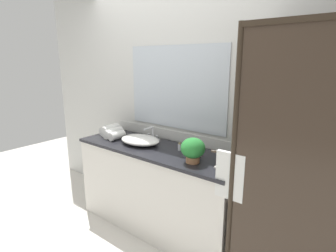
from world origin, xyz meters
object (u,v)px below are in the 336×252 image
object	(u,v)px
amenity_bottle_lotion	(179,147)
rolled_towel_far_edge	(117,135)
rolled_towel_near_edge	(110,130)
rolled_towel_middle	(113,133)
potted_plant	(193,149)
amenity_bottle_body_wash	(202,148)
soap_dish	(221,166)
amenity_bottle_shampoo	(200,153)
faucet	(152,135)
sink_basin	(140,140)

from	to	relation	value
amenity_bottle_lotion	rolled_towel_far_edge	bearing A→B (deg)	-170.33
rolled_towel_near_edge	rolled_towel_middle	size ratio (longest dim) A/B	0.99
rolled_towel_far_edge	rolled_towel_near_edge	bearing A→B (deg)	158.26
potted_plant	amenity_bottle_body_wash	size ratio (longest dim) A/B	2.94
rolled_towel_middle	soap_dish	bearing A→B (deg)	-2.65
potted_plant	rolled_towel_near_edge	xyz separation A→B (m)	(-1.27, 0.15, -0.06)
amenity_bottle_shampoo	faucet	bearing A→B (deg)	169.67
potted_plant	amenity_bottle_shampoo	distance (m)	0.19
soap_dish	amenity_bottle_shampoo	distance (m)	0.31
sink_basin	amenity_bottle_body_wash	size ratio (longest dim) A/B	6.08
faucet	amenity_bottle_lotion	xyz separation A→B (m)	(0.45, -0.10, -0.02)
amenity_bottle_body_wash	rolled_towel_middle	xyz separation A→B (m)	(-1.07, -0.19, 0.01)
faucet	soap_dish	distance (m)	1.02
amenity_bottle_body_wash	rolled_towel_near_edge	size ratio (longest dim) A/B	0.30
amenity_bottle_body_wash	sink_basin	bearing A→B (deg)	-163.84
sink_basin	rolled_towel_near_edge	distance (m)	0.54
potted_plant	rolled_towel_far_edge	size ratio (longest dim) A/B	1.17
sink_basin	rolled_towel_near_edge	bearing A→B (deg)	175.18
amenity_bottle_lotion	amenity_bottle_body_wash	xyz separation A→B (m)	(0.19, 0.10, -0.00)
potted_plant	amenity_bottle_lotion	bearing A→B (deg)	145.55
potted_plant	sink_basin	bearing A→B (deg)	171.93
amenity_bottle_lotion	rolled_towel_near_edge	bearing A→B (deg)	-177.51
faucet	amenity_bottle_shampoo	distance (m)	0.72
amenity_bottle_body_wash	rolled_towel_near_edge	xyz separation A→B (m)	(-1.18, -0.14, 0.02)
sink_basin	amenity_bottle_shampoo	size ratio (longest dim) A/B	5.93
potted_plant	amenity_bottle_lotion	xyz separation A→B (m)	(-0.28, 0.19, -0.09)
soap_dish	rolled_towel_far_edge	bearing A→B (deg)	178.98
amenity_bottle_lotion	rolled_towel_near_edge	size ratio (longest dim) A/B	0.30
faucet	rolled_towel_near_edge	bearing A→B (deg)	-164.68
sink_basin	soap_dish	bearing A→B (deg)	-3.81
faucet	potted_plant	xyz separation A→B (m)	(0.73, -0.30, 0.07)
amenity_bottle_body_wash	amenity_bottle_shampoo	size ratio (longest dim) A/B	0.97
amenity_bottle_lotion	amenity_bottle_body_wash	bearing A→B (deg)	27.14
faucet	rolled_towel_near_edge	xyz separation A→B (m)	(-0.54, -0.15, 0.01)
soap_dish	amenity_bottle_body_wash	world-z (taller)	amenity_bottle_body_wash
faucet	rolled_towel_middle	size ratio (longest dim) A/B	0.67
sink_basin	amenity_bottle_lotion	distance (m)	0.46
amenity_bottle_body_wash	faucet	bearing A→B (deg)	179.53
amenity_bottle_lotion	rolled_towel_middle	world-z (taller)	rolled_towel_middle
sink_basin	potted_plant	xyz separation A→B (m)	(0.73, -0.10, 0.08)
rolled_towel_near_edge	rolled_towel_middle	distance (m)	0.12
amenity_bottle_shampoo	amenity_bottle_lotion	bearing A→B (deg)	174.41
sink_basin	potted_plant	distance (m)	0.74
faucet	rolled_towel_near_edge	size ratio (longest dim) A/B	0.68
amenity_bottle_shampoo	rolled_towel_far_edge	distance (m)	1.03
faucet	rolled_towel_far_edge	world-z (taller)	faucet
sink_basin	faucet	world-z (taller)	faucet
faucet	rolled_towel_middle	bearing A→B (deg)	-155.69
sink_basin	amenity_bottle_lotion	world-z (taller)	sink_basin
amenity_bottle_lotion	rolled_towel_middle	distance (m)	0.88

